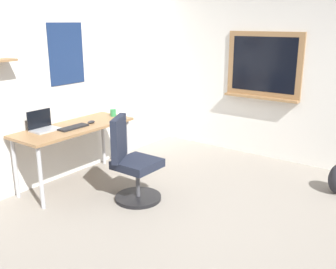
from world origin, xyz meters
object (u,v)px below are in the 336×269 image
computer_mouse (91,122)px  coffee_mug (113,113)px  office_chair (132,165)px  desk (75,132)px  laptop (43,125)px  keyboard (73,127)px

computer_mouse → coffee_mug: (0.43, 0.05, 0.03)m
office_chair → computer_mouse: bearing=79.8°
desk → coffee_mug: (0.64, -0.02, 0.12)m
computer_mouse → coffee_mug: coffee_mug is taller
laptop → coffee_mug: bearing=-9.6°
keyboard → computer_mouse: computer_mouse is taller
coffee_mug → computer_mouse: bearing=-173.4°
keyboard → office_chair: bearing=-79.7°
laptop → keyboard: size_ratio=0.84×
desk → keyboard: size_ratio=3.99×
laptop → keyboard: 0.34m
laptop → keyboard: laptop is taller
keyboard → computer_mouse: 0.28m
office_chair → keyboard: 0.86m
desk → office_chair: office_chair is taller
laptop → computer_mouse: laptop is taller
desk → computer_mouse: (0.21, -0.07, 0.09)m
office_chair → coffee_mug: office_chair is taller
laptop → coffee_mug: (0.97, -0.16, -0.01)m
keyboard → coffee_mug: size_ratio=4.02×
office_chair → coffee_mug: bearing=55.2°
office_chair → coffee_mug: 1.07m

